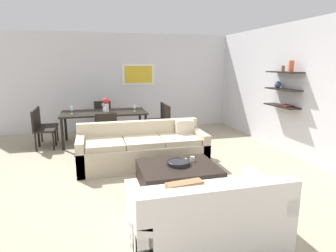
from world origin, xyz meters
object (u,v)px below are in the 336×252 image
(dining_chair_left_far, at_px, (43,123))
(wine_glass_left_near, at_px, (72,109))
(candle_jar, at_px, (192,159))
(dining_chair_right_far, at_px, (159,118))
(wine_glass_right_near, at_px, (135,107))
(loveseat_white, at_px, (206,217))
(dining_chair_right_near, at_px, (163,121))
(wine_glass_head, at_px, (103,105))
(sofa_beige, at_px, (143,150))
(dining_chair_head, at_px, (103,116))
(coffee_table, at_px, (178,177))
(centerpiece_vase, at_px, (106,104))
(dining_table, at_px, (104,114))
(dining_chair_foot, at_px, (106,130))
(dining_chair_left_near, at_px, (40,127))
(wine_glass_foot, at_px, (104,110))
(decorative_bowl, at_px, (178,163))

(dining_chair_left_far, xyz_separation_m, wine_glass_left_near, (0.67, -0.34, 0.37))
(candle_jar, bearing_deg, dining_chair_left_far, 130.23)
(dining_chair_right_far, xyz_separation_m, wine_glass_right_near, (-0.67, -0.34, 0.35))
(loveseat_white, distance_m, candle_jar, 1.53)
(dining_chair_right_near, relative_size, wine_glass_head, 5.88)
(dining_chair_right_near, xyz_separation_m, wine_glass_right_near, (-0.67, 0.10, 0.35))
(loveseat_white, distance_m, dining_chair_right_far, 4.60)
(sofa_beige, height_order, dining_chair_head, dining_chair_head)
(coffee_table, distance_m, centerpiece_vase, 3.22)
(dining_table, bearing_deg, dining_chair_foot, -90.00)
(wine_glass_left_near, bearing_deg, loveseat_white, -69.63)
(wine_glass_head, height_order, wine_glass_left_near, wine_glass_left_near)
(wine_glass_head, height_order, centerpiece_vase, centerpiece_vase)
(dining_chair_right_near, bearing_deg, dining_chair_foot, -154.12)
(loveseat_white, distance_m, wine_glass_right_near, 4.26)
(wine_glass_right_near, bearing_deg, wine_glass_left_near, -180.00)
(dining_chair_head, height_order, dining_chair_left_far, same)
(dining_chair_left_far, relative_size, wine_glass_head, 5.88)
(dining_table, height_order, dining_chair_right_far, dining_chair_right_far)
(candle_jar, bearing_deg, dining_chair_head, 107.96)
(dining_chair_head, xyz_separation_m, wine_glass_head, (-0.00, -0.47, 0.35))
(coffee_table, bearing_deg, dining_chair_left_near, 130.01)
(coffee_table, height_order, wine_glass_right_near, wine_glass_right_near)
(coffee_table, relative_size, wine_glass_foot, 7.12)
(dining_chair_left_far, distance_m, centerpiece_vase, 1.53)
(loveseat_white, relative_size, decorative_bowl, 4.53)
(wine_glass_foot, bearing_deg, loveseat_white, -77.75)
(decorative_bowl, height_order, wine_glass_head, wine_glass_head)
(dining_chair_foot, relative_size, dining_chair_left_far, 1.00)
(loveseat_white, relative_size, wine_glass_foot, 9.86)
(decorative_bowl, bearing_deg, coffee_table, -108.45)
(candle_jar, xyz_separation_m, wine_glass_foot, (-1.22, 2.44, 0.45))
(candle_jar, relative_size, wine_glass_right_near, 0.49)
(dining_chair_right_near, distance_m, wine_glass_left_near, 2.14)
(dining_chair_left_near, xyz_separation_m, wine_glass_left_near, (0.67, 0.10, 0.37))
(dining_chair_foot, distance_m, dining_chair_left_far, 1.78)
(dining_chair_foot, bearing_deg, dining_table, 90.00)
(loveseat_white, distance_m, dining_chair_head, 5.31)
(loveseat_white, height_order, dining_chair_foot, dining_chair_foot)
(dining_chair_head, xyz_separation_m, wine_glass_right_near, (0.72, -1.02, 0.35))
(dining_chair_left_far, xyz_separation_m, wine_glass_right_near, (2.11, -0.34, 0.35))
(decorative_bowl, distance_m, wine_glass_head, 3.56)
(dining_chair_head, distance_m, dining_chair_foot, 1.79)
(loveseat_white, relative_size, dining_chair_right_far, 1.81)
(dining_chair_head, bearing_deg, decorative_bowl, -76.11)
(candle_jar, relative_size, dining_chair_right_far, 0.08)
(wine_glass_head, bearing_deg, wine_glass_foot, -90.00)
(dining_chair_left_near, height_order, wine_glass_head, wine_glass_head)
(decorative_bowl, xyz_separation_m, wine_glass_head, (-0.96, 3.40, 0.44))
(coffee_table, distance_m, dining_chair_left_far, 4.00)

